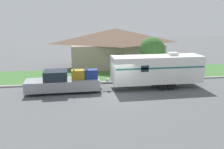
{
  "coord_description": "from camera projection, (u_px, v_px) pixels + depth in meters",
  "views": [
    {
      "loc": [
        -4.09,
        -20.01,
        6.43
      ],
      "look_at": [
        -0.41,
        1.3,
        1.4
      ],
      "focal_mm": 40.0,
      "sensor_mm": 36.0,
      "label": 1
    }
  ],
  "objects": [
    {
      "name": "curb_strip",
      "position": [
        112.0,
        82.0,
        24.92
      ],
      "size": [
        80.0,
        0.3,
        0.14
      ],
      "color": "#999993",
      "rests_on": "ground_plane"
    },
    {
      "name": "tree_in_yard",
      "position": [
        152.0,
        50.0,
        27.43
      ],
      "size": [
        2.8,
        2.8,
        4.3
      ],
      "color": "brown",
      "rests_on": "ground_plane"
    },
    {
      "name": "mailbox",
      "position": [
        143.0,
        69.0,
        26.32
      ],
      "size": [
        0.48,
        0.2,
        1.35
      ],
      "color": "brown",
      "rests_on": "ground_plane"
    },
    {
      "name": "house_across_street",
      "position": [
        115.0,
        46.0,
        33.15
      ],
      "size": [
        12.5,
        7.42,
        4.93
      ],
      "color": "gray",
      "rests_on": "ground_plane"
    },
    {
      "name": "travel_trailer",
      "position": [
        157.0,
        69.0,
        22.82
      ],
      "size": [
        9.24,
        2.27,
        3.24
      ],
      "color": "black",
      "rests_on": "ground_plane"
    },
    {
      "name": "lawn_strip",
      "position": [
        106.0,
        74.0,
        28.44
      ],
      "size": [
        80.0,
        7.0,
        0.03
      ],
      "color": "#3D6B33",
      "rests_on": "ground_plane"
    },
    {
      "name": "pickup_truck",
      "position": [
        64.0,
        82.0,
        21.61
      ],
      "size": [
        6.44,
        2.05,
        2.04
      ],
      "color": "black",
      "rests_on": "ground_plane"
    },
    {
      "name": "ground_plane",
      "position": [
        119.0,
        94.0,
        21.34
      ],
      "size": [
        120.0,
        120.0,
        0.0
      ],
      "primitive_type": "plane",
      "color": "#515456"
    }
  ]
}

